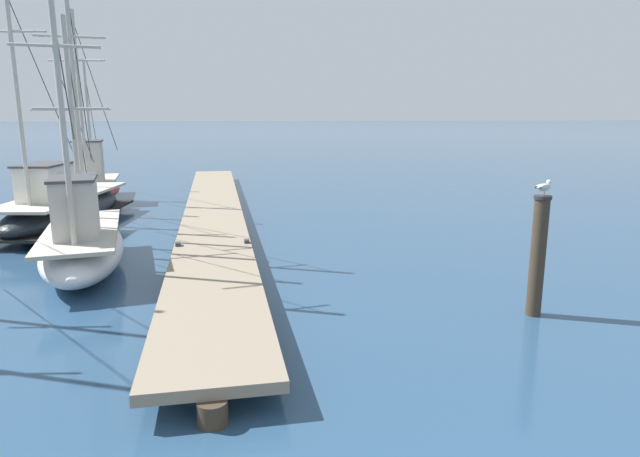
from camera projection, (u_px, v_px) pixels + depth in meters
The scene contains 6 objects.
floating_dock at pixel (213, 213), 17.45m from camera, with size 3.89×23.61×0.53m.
fishing_boat_0 at pixel (63, 206), 16.89m from camera, with size 2.70×8.26×6.85m.
fishing_boat_1 at pixel (93, 184), 22.03m from camera, with size 2.79×5.18×5.45m.
fishing_boat_4 at pixel (82, 241), 12.21m from camera, with size 2.87×7.37×7.20m.
mooring_piling at pixel (538, 254), 9.47m from camera, with size 0.30×0.30×2.14m.
perched_seagull at pixel (544, 187), 9.21m from camera, with size 0.36×0.23×0.26m.
Camera 1 is at (-2.77, -0.73, 3.55)m, focal length 30.61 mm.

